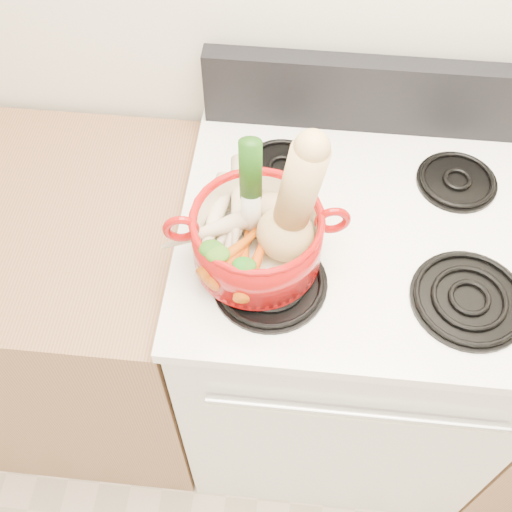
# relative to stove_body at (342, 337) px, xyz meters

# --- Properties ---
(stove_body) EXTENTS (0.76, 0.65, 0.92)m
(stove_body) POSITION_rel_stove_body_xyz_m (0.00, 0.00, 0.00)
(stove_body) COLOR silver
(stove_body) RESTS_ON floor
(cooktop) EXTENTS (0.78, 0.67, 0.03)m
(cooktop) POSITION_rel_stove_body_xyz_m (0.00, 0.00, 0.47)
(cooktop) COLOR white
(cooktop) RESTS_ON stove_body
(control_backsplash) EXTENTS (0.76, 0.05, 0.18)m
(control_backsplash) POSITION_rel_stove_body_xyz_m (0.00, 0.30, 0.58)
(control_backsplash) COLOR black
(control_backsplash) RESTS_ON cooktop
(oven_handle) EXTENTS (0.60, 0.02, 0.02)m
(oven_handle) POSITION_rel_stove_body_xyz_m (0.00, -0.34, 0.32)
(oven_handle) COLOR silver
(oven_handle) RESTS_ON stove_body
(burner_front_left) EXTENTS (0.22, 0.22, 0.02)m
(burner_front_left) POSITION_rel_stove_body_xyz_m (-0.19, -0.16, 0.50)
(burner_front_left) COLOR black
(burner_front_left) RESTS_ON cooktop
(burner_front_right) EXTENTS (0.22, 0.22, 0.02)m
(burner_front_right) POSITION_rel_stove_body_xyz_m (0.19, -0.16, 0.50)
(burner_front_right) COLOR black
(burner_front_right) RESTS_ON cooktop
(burner_back_left) EXTENTS (0.17, 0.17, 0.02)m
(burner_back_left) POSITION_rel_stove_body_xyz_m (-0.19, 0.14, 0.50)
(burner_back_left) COLOR black
(burner_back_left) RESTS_ON cooktop
(burner_back_right) EXTENTS (0.17, 0.17, 0.02)m
(burner_back_right) POSITION_rel_stove_body_xyz_m (0.19, 0.14, 0.50)
(burner_back_right) COLOR black
(burner_back_right) RESTS_ON cooktop
(dutch_oven) EXTENTS (0.29, 0.29, 0.12)m
(dutch_oven) POSITION_rel_stove_body_xyz_m (-0.22, -0.11, 0.57)
(dutch_oven) COLOR #930A09
(dutch_oven) RESTS_ON burner_front_left
(pot_handle_left) EXTENTS (0.07, 0.03, 0.07)m
(pot_handle_left) POSITION_rel_stove_body_xyz_m (-0.36, -0.13, 0.61)
(pot_handle_left) COLOR #930A09
(pot_handle_left) RESTS_ON dutch_oven
(pot_handle_right) EXTENTS (0.07, 0.03, 0.07)m
(pot_handle_right) POSITION_rel_stove_body_xyz_m (-0.08, -0.09, 0.61)
(pot_handle_right) COLOR #930A09
(pot_handle_right) RESTS_ON dutch_oven
(squash) EXTENTS (0.19, 0.17, 0.30)m
(squash) POSITION_rel_stove_body_xyz_m (-0.13, -0.11, 0.67)
(squash) COLOR tan
(squash) RESTS_ON dutch_oven
(leek) EXTENTS (0.04, 0.05, 0.27)m
(leek) POSITION_rel_stove_body_xyz_m (-0.24, -0.07, 0.66)
(leek) COLOR beige
(leek) RESTS_ON dutch_oven
(ginger) EXTENTS (0.11, 0.09, 0.05)m
(ginger) POSITION_rel_stove_body_xyz_m (-0.19, -0.02, 0.56)
(ginger) COLOR tan
(ginger) RESTS_ON dutch_oven
(parsnip_0) EXTENTS (0.13, 0.22, 0.06)m
(parsnip_0) POSITION_rel_stove_body_xyz_m (-0.27, -0.07, 0.56)
(parsnip_0) COLOR beige
(parsnip_0) RESTS_ON dutch_oven
(parsnip_1) EXTENTS (0.08, 0.23, 0.07)m
(parsnip_1) POSITION_rel_stove_body_xyz_m (-0.31, -0.08, 0.57)
(parsnip_1) COLOR beige
(parsnip_1) RESTS_ON dutch_oven
(parsnip_2) EXTENTS (0.10, 0.22, 0.07)m
(parsnip_2) POSITION_rel_stove_body_xyz_m (-0.26, -0.08, 0.57)
(parsnip_2) COLOR beige
(parsnip_2) RESTS_ON dutch_oven
(parsnip_3) EXTENTS (0.20, 0.12, 0.06)m
(parsnip_3) POSITION_rel_stove_body_xyz_m (-0.31, -0.10, 0.57)
(parsnip_3) COLOR beige
(parsnip_3) RESTS_ON dutch_oven
(parsnip_4) EXTENTS (0.05, 0.22, 0.06)m
(parsnip_4) POSITION_rel_stove_body_xyz_m (-0.26, -0.04, 0.58)
(parsnip_4) COLOR beige
(parsnip_4) RESTS_ON dutch_oven
(carrot_0) EXTENTS (0.04, 0.16, 0.04)m
(carrot_0) POSITION_rel_stove_body_xyz_m (-0.24, -0.16, 0.55)
(carrot_0) COLOR #C25509
(carrot_0) RESTS_ON dutch_oven
(carrot_1) EXTENTS (0.11, 0.16, 0.05)m
(carrot_1) POSITION_rel_stove_body_xyz_m (-0.25, -0.14, 0.56)
(carrot_1) COLOR #CE450A
(carrot_1) RESTS_ON dutch_oven
(carrot_2) EXTENTS (0.06, 0.16, 0.04)m
(carrot_2) POSITION_rel_stove_body_xyz_m (-0.21, -0.15, 0.57)
(carrot_2) COLOR #C73A09
(carrot_2) RESTS_ON dutch_oven
(carrot_3) EXTENTS (0.13, 0.14, 0.05)m
(carrot_3) POSITION_rel_stove_body_xyz_m (-0.26, -0.15, 0.57)
(carrot_3) COLOR #C05009
(carrot_3) RESTS_ON dutch_oven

